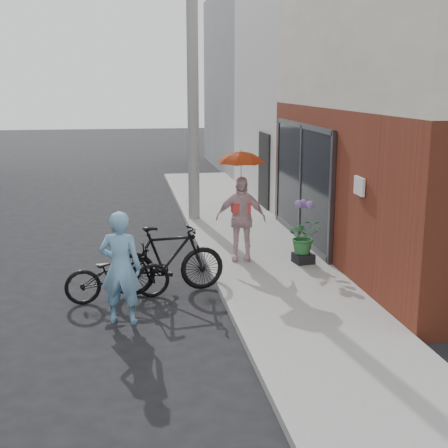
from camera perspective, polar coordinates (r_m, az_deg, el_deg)
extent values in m
plane|color=black|center=(10.00, -5.08, -7.54)|extent=(80.00, 80.00, 0.00)
cube|color=gray|center=(12.17, 4.13, -3.50)|extent=(2.20, 24.00, 0.12)
cube|color=#9E9E99|center=(11.96, -1.30, -3.76)|extent=(0.12, 24.00, 0.12)
cube|color=black|center=(13.57, 7.13, 3.76)|extent=(0.06, 3.80, 2.40)
cube|color=white|center=(10.41, 12.27, 3.41)|extent=(0.04, 0.40, 0.30)
cube|color=silver|center=(19.96, 14.21, 12.50)|extent=(8.00, 6.00, 7.00)
cube|color=gray|center=(26.54, 8.13, 12.73)|extent=(8.00, 8.00, 7.00)
cylinder|color=#9E9E99|center=(15.46, -2.87, 12.90)|extent=(0.28, 0.28, 7.00)
imported|color=#7BB3DB|center=(9.19, -9.43, -3.97)|extent=(0.70, 0.54, 1.68)
imported|color=black|center=(10.24, -9.70, -4.55)|extent=(1.77, 0.85, 0.89)
imported|color=black|center=(10.48, -5.15, -3.25)|extent=(1.99, 0.81, 1.16)
imported|color=beige|center=(11.91, 1.54, 0.49)|extent=(1.02, 0.61, 1.62)
imported|color=#BF4116|center=(11.71, 1.57, 6.19)|extent=(0.86, 0.86, 0.76)
cube|color=black|center=(11.96, 7.26, -3.11)|extent=(0.40, 0.40, 0.18)
imported|color=#2D7137|center=(11.85, 7.32, -1.11)|extent=(0.61, 0.53, 0.67)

